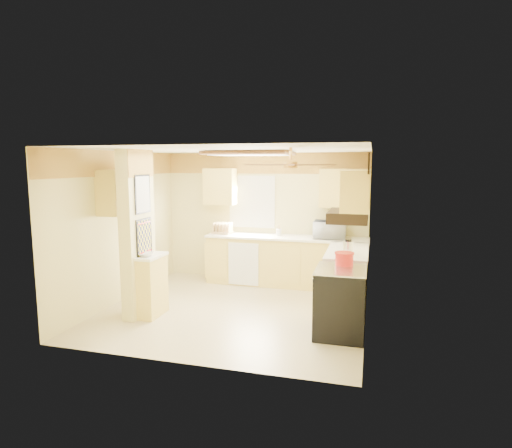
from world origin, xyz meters
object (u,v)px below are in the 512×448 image
(dutch_oven, at_px, (344,259))
(stove, at_px, (340,301))
(kettle, at_px, (348,247))
(bowl, at_px, (146,255))
(microwave, at_px, (330,230))

(dutch_oven, bearing_deg, stove, -96.29)
(stove, bearing_deg, dutch_oven, 83.71)
(stove, bearing_deg, kettle, 87.37)
(bowl, height_order, dutch_oven, dutch_oven)
(stove, xyz_separation_m, kettle, (0.04, 0.83, 0.58))
(microwave, xyz_separation_m, kettle, (0.40, -1.32, -0.05))
(kettle, bearing_deg, microwave, 106.87)
(kettle, bearing_deg, bowl, -161.79)
(microwave, xyz_separation_m, bowl, (-2.46, -2.26, -0.13))
(stove, distance_m, kettle, 1.02)
(stove, xyz_separation_m, bowl, (-2.82, -0.11, 0.51))
(microwave, distance_m, bowl, 3.34)
(microwave, height_order, kettle, microwave)
(microwave, relative_size, bowl, 2.66)
(dutch_oven, bearing_deg, bowl, -173.53)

